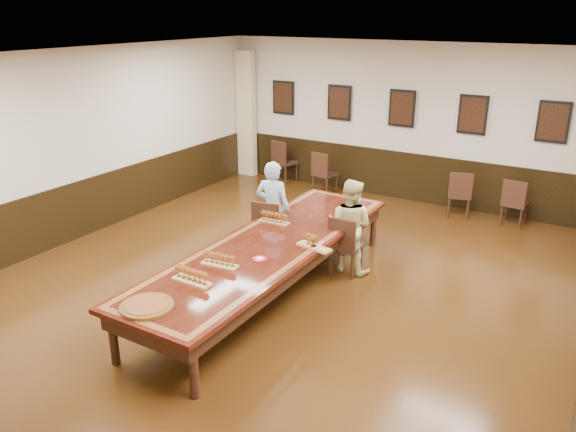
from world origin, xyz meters
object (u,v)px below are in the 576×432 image
Objects in this scene: person_man at (273,209)px; conference_table at (269,253)px; person_woman at (350,226)px; spare_chair_d at (515,202)px; spare_chair_b at (325,172)px; spare_chair_c at (460,193)px; chair_man at (271,228)px; carved_platter at (147,306)px; spare_chair_a at (285,161)px; chair_woman at (346,244)px.

conference_table is (0.68, -1.17, -0.17)m from person_man.
person_man is 1.07× the size of person_woman.
spare_chair_d is at bearing 62.03° from conference_table.
conference_table is at bearing 61.20° from person_woman.
spare_chair_b is at bearing -58.84° from person_woman.
spare_chair_c is (2.88, 0.06, -0.01)m from spare_chair_b.
carved_platter is at bearing 89.16° from chair_man.
conference_table is (2.65, -4.76, 0.12)m from spare_chair_a.
spare_chair_a is 1.07× the size of spare_chair_c.
chair_woman is 3.48m from spare_chair_c.
spare_chair_a reaches higher than chair_woman.
chair_man is at bearing 53.50° from spare_chair_d.
chair_woman is at bearing 62.30° from spare_chair_c.
chair_woman is at bearing 130.92° from spare_chair_b.
carved_platter is (-2.61, -6.73, 0.33)m from spare_chair_d.
spare_chair_b is at bearing -86.28° from chair_man.
person_man is (-2.10, -3.36, 0.32)m from spare_chair_c.
spare_chair_a is at bearing 2.78° from spare_chair_d.
person_woman reaches higher than spare_chair_d.
spare_chair_d is 3.79m from person_woman.
person_woman is (-1.79, -3.33, 0.28)m from spare_chair_d.
chair_man is 0.31m from person_man.
spare_chair_c is 1.01m from spare_chair_d.
spare_chair_c reaches higher than spare_chair_d.
chair_man is 4.04m from spare_chair_c.
spare_chair_d is (3.09, 3.50, -0.04)m from chair_man.
person_man reaches higher than chair_man.
person_man reaches higher than chair_woman.
person_man is (1.96, -3.59, 0.29)m from spare_chair_a.
chair_man is 1.05× the size of chair_woman.
person_man is at bearing 1.34° from person_woman.
person_man reaches higher than person_woman.
person_woman reaches higher than chair_man.
spare_chair_a reaches higher than spare_chair_c.
spare_chair_c is 3.98m from person_man.
chair_man is 3.50m from spare_chair_b.
chair_woman is 0.19× the size of conference_table.
spare_chair_c is at bearing -170.13° from spare_chair_b.
spare_chair_c is at bearing -104.78° from chair_woman.
spare_chair_a is (-3.28, 3.62, 0.03)m from chair_woman.
person_man reaches higher than spare_chair_c.
person_man is at bearing 52.49° from spare_chair_d.
conference_table is (-2.43, -4.57, 0.16)m from spare_chair_d.
spare_chair_a is 1.10× the size of spare_chair_d.
spare_chair_d is at bearing -141.85° from person_man.
person_woman is at bearing 62.98° from conference_table.
person_man is (-1.32, 0.03, 0.32)m from chair_woman.
spare_chair_b reaches higher than carved_platter.
person_man is at bearing 131.19° from spare_chair_a.
spare_chair_a is 0.63× the size of person_man.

